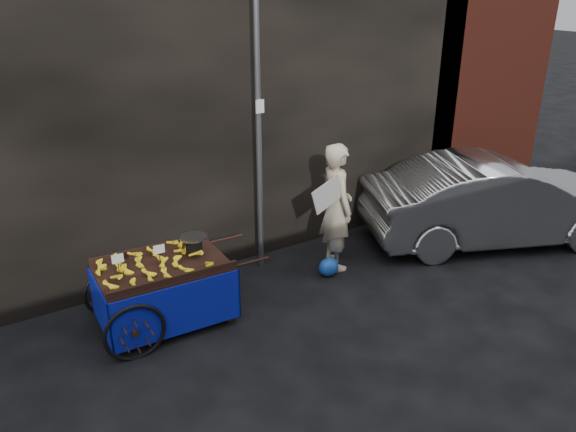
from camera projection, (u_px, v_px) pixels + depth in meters
ground at (291, 311)px, 7.27m from camera, size 80.00×80.00×0.00m
building_wall at (221, 83)px, 8.50m from camera, size 13.50×2.00×5.00m
street_pole at (259, 135)px, 7.64m from camera, size 0.12×0.10×4.00m
banana_cart at (159, 273)px, 6.73m from camera, size 2.16×1.11×1.16m
vendor at (337, 207)px, 8.06m from camera, size 0.92×0.77×1.88m
plastic_bag at (329, 267)px, 8.08m from camera, size 0.30×0.24×0.27m
parked_car at (496, 201)px, 8.96m from camera, size 4.42×2.97×1.38m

